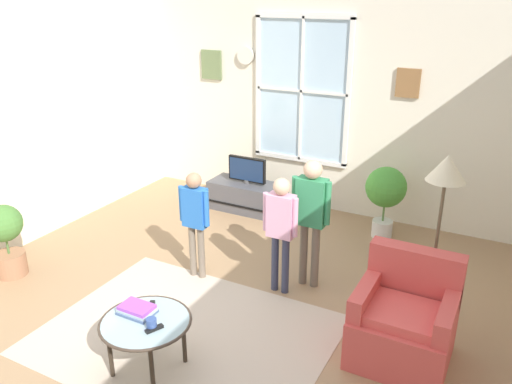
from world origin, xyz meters
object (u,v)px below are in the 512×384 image
object	(u,v)px
person_green_shirt	(311,209)
cup	(151,324)
person_blue_shirt	(195,213)
potted_plant_by_window	(386,191)
coffee_table	(146,324)
remote_near_books	(154,329)
television	(247,170)
floor_lamp	(444,186)
book_stack	(137,310)
potted_plant_corner	(5,236)
armchair	(404,322)
tv_stand	(247,197)
person_pink_shirt	(281,222)
remote_near_cup	(151,306)

from	to	relation	value
person_green_shirt	cup	bearing A→B (deg)	-105.99
person_blue_shirt	potted_plant_by_window	distance (m)	2.36
coffee_table	remote_near_books	size ratio (longest dim) A/B	5.12
television	floor_lamp	xyz separation A→B (m)	(2.68, -1.53, 0.76)
book_stack	potted_plant_corner	world-z (taller)	potted_plant_corner
armchair	book_stack	bearing A→B (deg)	-150.26
tv_stand	person_pink_shirt	world-z (taller)	person_pink_shirt
television	cup	size ratio (longest dim) A/B	6.28
person_blue_shirt	book_stack	bearing A→B (deg)	-75.52
person_blue_shirt	floor_lamp	bearing A→B (deg)	6.59
floor_lamp	television	bearing A→B (deg)	150.38
book_stack	potted_plant_by_window	distance (m)	3.37
book_stack	floor_lamp	world-z (taller)	floor_lamp
tv_stand	cup	distance (m)	3.38
tv_stand	cup	size ratio (longest dim) A/B	12.12
armchair	potted_plant_corner	world-z (taller)	armchair
television	person_green_shirt	xyz separation A→B (m)	(1.48, -1.39, 0.26)
coffee_table	person_green_shirt	bearing A→B (deg)	70.54
tv_stand	floor_lamp	distance (m)	3.29
person_pink_shirt	book_stack	bearing A→B (deg)	-110.17
tv_stand	remote_near_books	bearing A→B (deg)	-73.03
tv_stand	remote_near_cup	size ratio (longest dim) A/B	7.43
tv_stand	coffee_table	distance (m)	3.30
book_stack	potted_plant_corner	bearing A→B (deg)	168.26
remote_near_books	person_blue_shirt	world-z (taller)	person_blue_shirt
armchair	book_stack	size ratio (longest dim) A/B	3.14
remote_near_books	potted_plant_corner	size ratio (longest dim) A/B	0.18
remote_near_books	potted_plant_corner	xyz separation A→B (m)	(-2.37, 0.55, -0.01)
person_green_shirt	person_blue_shirt	bearing A→B (deg)	-160.10
remote_near_books	floor_lamp	size ratio (longest dim) A/B	0.09
potted_plant_by_window	armchair	bearing A→B (deg)	-70.89
coffee_table	remote_near_cup	distance (m)	0.19
armchair	person_blue_shirt	distance (m)	2.25
television	coffee_table	xyz separation A→B (m)	(0.85, -3.17, -0.16)
tv_stand	cup	world-z (taller)	cup
tv_stand	armchair	size ratio (longest dim) A/B	1.20
tv_stand	person_green_shirt	bearing A→B (deg)	-43.29
armchair	remote_near_books	world-z (taller)	armchair
cup	person_blue_shirt	distance (m)	1.56
book_stack	person_blue_shirt	bearing A→B (deg)	104.48
floor_lamp	book_stack	bearing A→B (deg)	-140.67
person_blue_shirt	potted_plant_corner	distance (m)	2.00
remote_near_cup	coffee_table	bearing A→B (deg)	-64.86
television	coffee_table	bearing A→B (deg)	-74.93
television	remote_near_books	world-z (taller)	television
tv_stand	remote_near_cup	distance (m)	3.12
remote_near_books	television	bearing A→B (deg)	106.98
television	remote_near_cup	bearing A→B (deg)	-75.52
remote_near_cup	floor_lamp	bearing A→B (deg)	37.85
person_blue_shirt	television	bearing A→B (deg)	102.26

